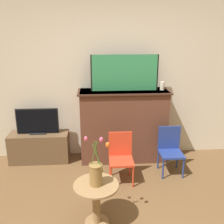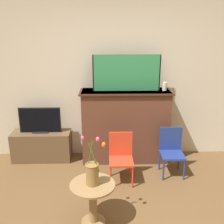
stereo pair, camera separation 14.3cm
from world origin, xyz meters
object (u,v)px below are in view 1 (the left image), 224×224
at_px(painting, 125,73).
at_px(tv_monitor, 37,122).
at_px(chair_red, 121,155).
at_px(chair_blue, 170,148).
at_px(vase_tulips, 96,172).

height_order(painting, tv_monitor, painting).
relative_size(chair_red, chair_blue, 1.00).
relative_size(painting, chair_red, 1.49).
relative_size(painting, chair_blue, 1.49).
distance_m(chair_blue, vase_tulips, 1.54).
relative_size(tv_monitor, chair_blue, 0.95).
xyz_separation_m(tv_monitor, vase_tulips, (0.90, -1.54, -0.03)).
xyz_separation_m(painting, chair_blue, (0.64, -0.47, -1.05)).
bearing_deg(chair_red, painting, 80.05).
relative_size(chair_red, vase_tulips, 1.32).
relative_size(tv_monitor, chair_red, 0.95).
distance_m(painting, chair_blue, 1.31).
distance_m(tv_monitor, chair_blue, 2.08).
height_order(tv_monitor, chair_blue, tv_monitor).
height_order(painting, chair_red, painting).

